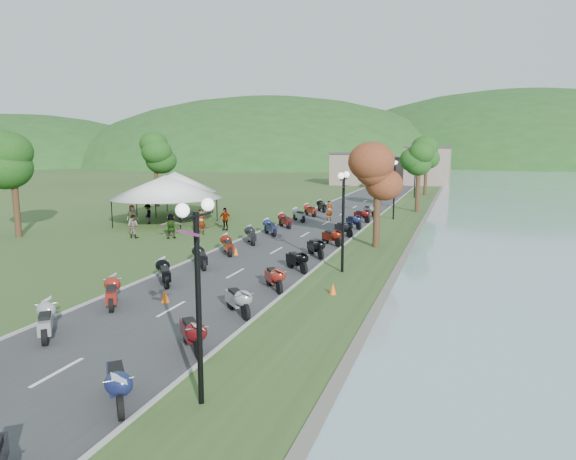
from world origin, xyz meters
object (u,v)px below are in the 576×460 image
(streetlamp_near, at_px, (199,307))
(pedestrian_a, at_px, (202,235))
(pedestrian_b, at_px, (133,238))
(vendor_tent_main, at_px, (166,200))
(pedestrian_c, at_px, (148,224))

(streetlamp_near, height_order, pedestrian_a, streetlamp_near)
(pedestrian_b, bearing_deg, streetlamp_near, 125.25)
(vendor_tent_main, distance_m, pedestrian_b, 6.50)
(pedestrian_a, bearing_deg, pedestrian_c, 108.94)
(streetlamp_near, relative_size, pedestrian_a, 2.71)
(streetlamp_near, distance_m, vendor_tent_main, 30.36)
(pedestrian_a, xyz_separation_m, pedestrian_b, (-3.87, -2.70, 0.00))
(streetlamp_near, xyz_separation_m, pedestrian_c, (-18.28, 25.02, -2.50))
(pedestrian_a, distance_m, pedestrian_b, 4.72)
(vendor_tent_main, bearing_deg, pedestrian_b, -79.94)
(streetlamp_near, xyz_separation_m, vendor_tent_main, (-16.71, 25.34, -0.50))
(streetlamp_near, distance_m, pedestrian_a, 25.04)
(streetlamp_near, relative_size, pedestrian_b, 3.05)
(vendor_tent_main, relative_size, pedestrian_a, 3.26)
(streetlamp_near, distance_m, pedestrian_c, 31.09)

